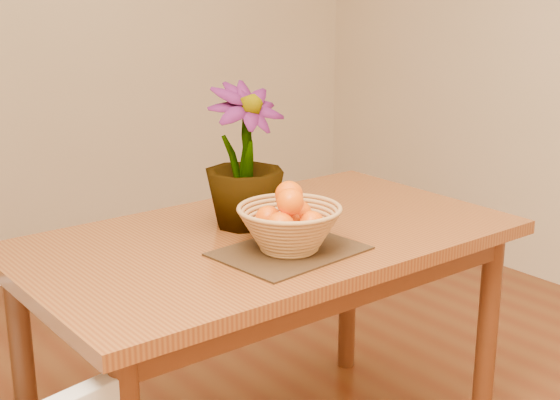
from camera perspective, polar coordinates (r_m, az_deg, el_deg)
wall_back at (r=3.84m, az=-19.33°, el=13.65°), size 4.00×0.02×2.70m
table at (r=2.24m, az=-0.93°, el=-4.55°), size 1.40×0.80×0.75m
placemat at (r=2.06m, az=0.69°, el=-3.76°), size 0.39×0.31×0.01m
wicker_basket at (r=2.04m, az=0.69°, el=-2.22°), size 0.28×0.28×0.11m
orange_pile at (r=2.03m, az=0.70°, el=-1.00°), size 0.18×0.17×0.13m
potted_plant at (r=2.23m, az=-2.64°, el=3.21°), size 0.24×0.24×0.41m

